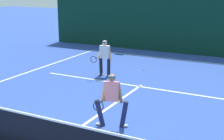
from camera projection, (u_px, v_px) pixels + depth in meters
name	position (u px, v px, depth m)	size (l,w,h in m)	color
court_line_baseline_far	(178.00, 60.00, 17.95)	(10.97, 0.10, 0.01)	white
court_line_service	(139.00, 86.00, 13.27)	(8.94, 0.10, 0.01)	white
court_line_centre	(104.00, 111.00, 10.71)	(0.10, 6.40, 0.01)	white
tennis_net	(38.00, 135.00, 7.82)	(12.02, 0.09, 1.10)	#1E4723
player_near	(112.00, 98.00, 9.35)	(0.98, 0.93, 1.58)	#1E234C
player_far	(105.00, 56.00, 14.59)	(0.69, 0.87, 1.61)	black
tennis_ball	(117.00, 100.00, 11.60)	(0.07, 0.07, 0.07)	#D1E033
tennis_ball_extra	(144.00, 69.00, 15.79)	(0.07, 0.07, 0.07)	#D1E033
back_fence_windscreen	(188.00, 24.00, 18.98)	(18.40, 0.12, 3.54)	#0B2F21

